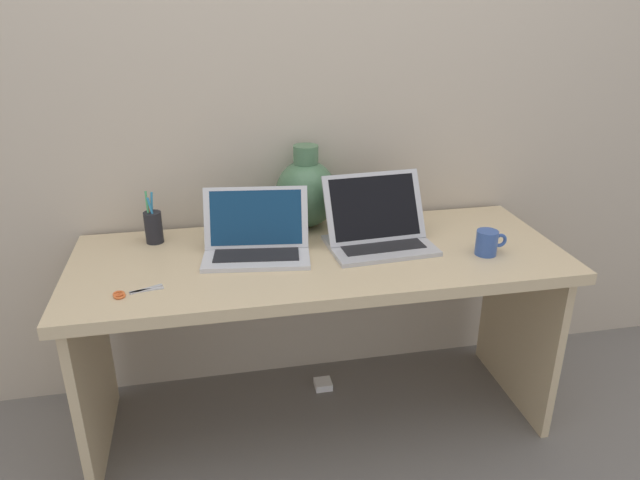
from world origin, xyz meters
TOP-DOWN VIEW (x-y plane):
  - ground_plane at (0.00, 0.00)m, footprint 6.00×6.00m
  - back_wall at (0.00, 0.37)m, footprint 4.40×0.04m
  - desk at (0.00, 0.00)m, footprint 1.68×0.65m
  - laptop_left at (-0.21, 0.04)m, footprint 0.38×0.27m
  - laptop_right at (0.21, 0.04)m, footprint 0.38×0.28m
  - green_vase at (0.00, 0.27)m, footprint 0.23×0.23m
  - coffee_mug at (0.56, -0.12)m, footprint 0.11×0.07m
  - pen_cup at (-0.56, 0.21)m, footprint 0.06×0.06m
  - scissors at (-0.61, -0.18)m, footprint 0.15×0.08m
  - power_brick at (0.05, 0.18)m, footprint 0.07×0.07m

SIDE VIEW (x-z plane):
  - ground_plane at x=0.00m, z-range 0.00..0.00m
  - power_brick at x=0.05m, z-range 0.00..0.03m
  - desk at x=0.00m, z-range 0.21..0.92m
  - scissors at x=-0.61m, z-range 0.70..0.71m
  - coffee_mug at x=0.56m, z-range 0.70..0.79m
  - laptop_left at x=-0.21m, z-range 0.65..0.87m
  - pen_cup at x=-0.56m, z-range 0.67..0.86m
  - laptop_right at x=0.21m, z-range 0.65..0.89m
  - green_vase at x=0.00m, z-range 0.68..0.99m
  - back_wall at x=0.00m, z-range 0.00..2.40m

